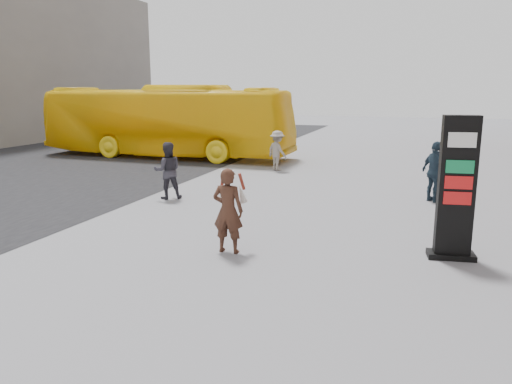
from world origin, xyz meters
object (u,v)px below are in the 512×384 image
(bus, at_px, (166,121))
(pedestrian_a, at_px, (168,171))
(pedestrian_c, at_px, (435,172))
(info_pylon, at_px, (456,189))
(pedestrian_b, at_px, (277,151))
(woman, at_px, (228,210))

(bus, distance_m, pedestrian_a, 9.47)
(pedestrian_c, bearing_deg, info_pylon, 143.47)
(bus, height_order, pedestrian_b, bus)
(pedestrian_a, bearing_deg, pedestrian_b, -137.09)
(info_pylon, bearing_deg, bus, 130.03)
(woman, relative_size, pedestrian_c, 0.98)
(info_pylon, relative_size, pedestrian_c, 1.57)
(info_pylon, relative_size, woman, 1.61)
(bus, distance_m, pedestrian_c, 13.63)
(woman, xyz_separation_m, pedestrian_b, (-1.90, 10.13, -0.09))
(woman, height_order, bus, bus)
(pedestrian_a, bearing_deg, pedestrian_c, 163.72)
(pedestrian_a, height_order, pedestrian_b, pedestrian_a)
(pedestrian_b, bearing_deg, bus, 15.16)
(woman, bearing_deg, bus, -58.01)
(woman, relative_size, pedestrian_b, 1.08)
(pedestrian_a, distance_m, pedestrian_c, 7.88)
(bus, relative_size, pedestrian_a, 7.17)
(info_pylon, xyz_separation_m, bus, (-12.38, 11.32, 0.31))
(info_pylon, distance_m, pedestrian_b, 11.01)
(info_pylon, distance_m, bus, 16.78)
(info_pylon, bearing_deg, pedestrian_c, 85.44)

